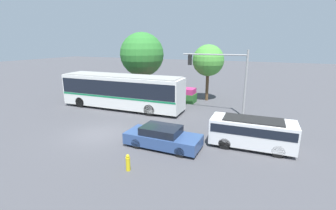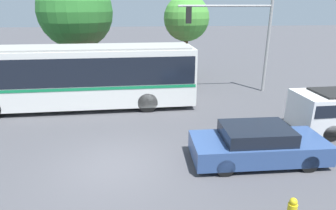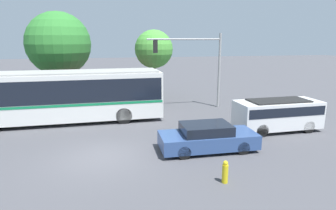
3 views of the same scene
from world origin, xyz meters
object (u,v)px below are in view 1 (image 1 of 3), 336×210
traffic_light_pole (226,72)px  street_tree_centre (208,61)px  sedan_foreground (163,137)px  street_tree_left (142,55)px  fire_hydrant (128,163)px  suv_left_lane (252,131)px  city_bus (122,90)px

traffic_light_pole → street_tree_centre: (-2.67, 4.40, 0.55)m
sedan_foreground → street_tree_left: street_tree_left is taller
street_tree_centre → fire_hydrant: street_tree_centre is taller
suv_left_lane → traffic_light_pole: (-2.72, 6.22, 2.66)m
sedan_foreground → street_tree_centre: 13.19m
sedan_foreground → street_tree_centre: bearing=92.9°
sedan_foreground → street_tree_left: 15.33m
street_tree_left → street_tree_centre: (7.67, 0.36, -0.48)m
traffic_light_pole → street_tree_left: street_tree_left is taller
suv_left_lane → street_tree_left: 17.01m
city_bus → street_tree_centre: (6.57, 6.41, 2.43)m
city_bus → street_tree_left: size_ratio=1.64×
street_tree_left → fire_hydrant: 17.81m
street_tree_left → suv_left_lane: bearing=-38.2°
sedan_foreground → suv_left_lane: (4.90, 2.05, 0.42)m
suv_left_lane → street_tree_left: size_ratio=0.67×
city_bus → traffic_light_pole: bearing=-169.0°
city_bus → street_tree_centre: bearing=-137.0°
city_bus → street_tree_left: bearing=-80.9°
city_bus → sedan_foreground: city_bus is taller
fire_hydrant → sedan_foreground: bearing=82.2°
city_bus → traffic_light_pole: (9.23, 2.00, 1.88)m
city_bus → street_tree_centre: size_ratio=2.01×
sedan_foreground → fire_hydrant: sedan_foreground is taller
city_bus → suv_left_lane: size_ratio=2.45×
suv_left_lane → fire_hydrant: 7.47m
city_bus → traffic_light_pole: 9.63m
street_tree_centre → street_tree_left: bearing=-177.3°
traffic_light_pole → street_tree_centre: street_tree_centre is taller
suv_left_lane → fire_hydrant: bearing=-137.2°
city_bus → suv_left_lane: bearing=159.3°
city_bus → street_tree_centre: street_tree_centre is taller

